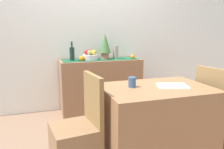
# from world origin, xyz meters

# --- Properties ---
(ground_plane) EXTENTS (6.40, 6.40, 0.02)m
(ground_plane) POSITION_xyz_m (0.00, 0.00, -0.01)
(ground_plane) COLOR #866752
(ground_plane) RESTS_ON ground
(room_wall_rear) EXTENTS (6.40, 0.06, 2.70)m
(room_wall_rear) POSITION_xyz_m (0.00, 1.18, 1.35)
(room_wall_rear) COLOR white
(room_wall_rear) RESTS_ON ground
(sideboard_console) EXTENTS (1.25, 0.42, 0.82)m
(sideboard_console) POSITION_xyz_m (0.09, 0.92, 0.41)
(sideboard_console) COLOR #916748
(sideboard_console) RESTS_ON ground
(table_runner) EXTENTS (1.17, 0.32, 0.01)m
(table_runner) POSITION_xyz_m (0.09, 0.92, 0.82)
(table_runner) COLOR #185737
(table_runner) RESTS_ON sideboard_console
(fruit_bowl) EXTENTS (0.24, 0.24, 0.07)m
(fruit_bowl) POSITION_xyz_m (-0.08, 0.92, 0.86)
(fruit_bowl) COLOR silver
(fruit_bowl) RESTS_ON table_runner
(apple_left) EXTENTS (0.07, 0.07, 0.07)m
(apple_left) POSITION_xyz_m (-0.09, 0.91, 0.93)
(apple_left) COLOR #8BAA43
(apple_left) RESTS_ON fruit_bowl
(apple_upper) EXTENTS (0.07, 0.07, 0.07)m
(apple_upper) POSITION_xyz_m (-0.12, 0.98, 0.94)
(apple_upper) COLOR red
(apple_upper) RESTS_ON fruit_bowl
(apple_front) EXTENTS (0.08, 0.08, 0.08)m
(apple_front) POSITION_xyz_m (-0.03, 0.90, 0.94)
(apple_front) COLOR gold
(apple_front) RESTS_ON fruit_bowl
(apple_right) EXTENTS (0.08, 0.08, 0.08)m
(apple_right) POSITION_xyz_m (-0.04, 0.97, 0.94)
(apple_right) COLOR #B12E1B
(apple_right) RESTS_ON fruit_bowl
(wine_bottle) EXTENTS (0.07, 0.07, 0.28)m
(wine_bottle) POSITION_xyz_m (-0.35, 0.92, 0.93)
(wine_bottle) COLOR #1B2E26
(wine_bottle) RESTS_ON sideboard_console
(ceramic_vase) EXTENTS (0.08, 0.08, 0.21)m
(ceramic_vase) POSITION_xyz_m (0.33, 0.92, 0.93)
(ceramic_vase) COLOR gray
(ceramic_vase) RESTS_ON sideboard_console
(potted_plant) EXTENTS (0.18, 0.18, 0.40)m
(potted_plant) POSITION_xyz_m (0.16, 0.92, 1.04)
(potted_plant) COLOR #A86554
(potted_plant) RESTS_ON sideboard_console
(orange_loose_near_bowl) EXTENTS (0.08, 0.08, 0.08)m
(orange_loose_near_bowl) POSITION_xyz_m (-0.22, 0.85, 0.86)
(orange_loose_near_bowl) COLOR orange
(orange_loose_near_bowl) RESTS_ON sideboard_console
(orange_loose_far) EXTENTS (0.07, 0.07, 0.07)m
(orange_loose_far) POSITION_xyz_m (0.59, 0.86, 0.85)
(orange_loose_far) COLOR orange
(orange_loose_far) RESTS_ON sideboard_console
(dining_table) EXTENTS (1.04, 0.72, 0.74)m
(dining_table) POSITION_xyz_m (0.24, -0.57, 0.37)
(dining_table) COLOR #976843
(dining_table) RESTS_ON ground
(open_book) EXTENTS (0.33, 0.29, 0.02)m
(open_book) POSITION_xyz_m (0.38, -0.61, 0.75)
(open_book) COLOR white
(open_book) RESTS_ON dining_table
(coffee_cup) EXTENTS (0.07, 0.07, 0.10)m
(coffee_cup) POSITION_xyz_m (0.01, -0.50, 0.79)
(coffee_cup) COLOR #355885
(coffee_cup) RESTS_ON dining_table
(chair_near_window) EXTENTS (0.45, 0.45, 0.90)m
(chair_near_window) POSITION_xyz_m (-0.55, -0.56, 0.27)
(chair_near_window) COLOR olive
(chair_near_window) RESTS_ON ground
(chair_by_corner) EXTENTS (0.49, 0.49, 0.90)m
(chair_by_corner) POSITION_xyz_m (1.02, -0.57, 0.27)
(chair_by_corner) COLOR #8F6344
(chair_by_corner) RESTS_ON ground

